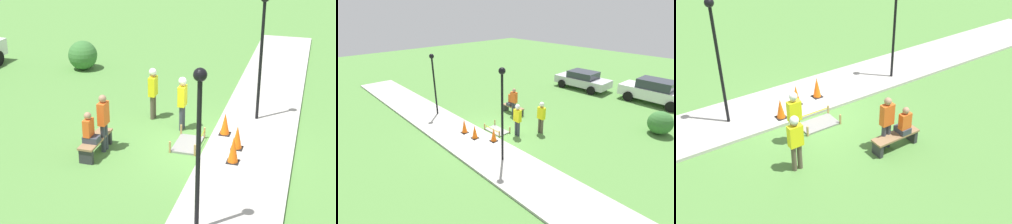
# 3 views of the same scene
# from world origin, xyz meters

# --- Properties ---
(ground_plane) EXTENTS (60.00, 60.00, 0.00)m
(ground_plane) POSITION_xyz_m (0.00, 0.00, 0.00)
(ground_plane) COLOR #51843D
(sidewalk) EXTENTS (28.00, 2.52, 0.10)m
(sidewalk) POSITION_xyz_m (0.00, -1.26, 0.05)
(sidewalk) COLOR #ADAAA3
(sidewalk) RESTS_ON ground_plane
(wet_concrete_patch) EXTENTS (1.29, 0.79, 0.36)m
(wet_concrete_patch) POSITION_xyz_m (0.01, 0.56, 0.04)
(wet_concrete_patch) COLOR gray
(wet_concrete_patch) RESTS_ON ground_plane
(traffic_cone_near_patch) EXTENTS (0.34, 0.34, 0.77)m
(traffic_cone_near_patch) POSITION_xyz_m (-0.86, -0.94, 0.48)
(traffic_cone_near_patch) COLOR black
(traffic_cone_near_patch) RESTS_ON sidewalk
(traffic_cone_far_patch) EXTENTS (0.34, 0.34, 0.72)m
(traffic_cone_far_patch) POSITION_xyz_m (0.01, -0.91, 0.45)
(traffic_cone_far_patch) COLOR black
(traffic_cone_far_patch) RESTS_ON sidewalk
(traffic_cone_sidewalk_edge) EXTENTS (0.34, 0.34, 0.70)m
(traffic_cone_sidewalk_edge) POSITION_xyz_m (0.88, -0.39, 0.44)
(traffic_cone_sidewalk_edge) COLOR black
(traffic_cone_sidewalk_edge) RESTS_ON sidewalk
(park_bench) EXTENTS (1.54, 0.44, 0.47)m
(park_bench) POSITION_xyz_m (-1.23, 2.97, 0.33)
(park_bench) COLOR #2D2D33
(park_bench) RESTS_ON ground_plane
(person_seated_on_bench) EXTENTS (0.36, 0.44, 0.89)m
(person_seated_on_bench) POSITION_xyz_m (-1.49, 3.02, 0.82)
(person_seated_on_bench) COLOR #383D47
(person_seated_on_bench) RESTS_ON park_bench
(worker_supervisor) EXTENTS (0.40, 0.25, 1.75)m
(worker_supervisor) POSITION_xyz_m (1.10, 1.03, 1.04)
(worker_supervisor) COLOR #383D47
(worker_supervisor) RESTS_ON ground_plane
(worker_assistant) EXTENTS (0.40, 0.25, 1.75)m
(worker_assistant) POSITION_xyz_m (1.70, 2.19, 1.04)
(worker_assistant) COLOR brown
(worker_assistant) RESTS_ON ground_plane
(bystander_in_orange_shirt) EXTENTS (0.40, 0.23, 1.72)m
(bystander_in_orange_shirt) POSITION_xyz_m (-1.00, 2.80, 0.98)
(bystander_in_orange_shirt) COLOR #383D47
(bystander_in_orange_shirt) RESTS_ON ground_plane
(lamppost_near) EXTENTS (0.28, 0.28, 4.09)m
(lamppost_near) POSITION_xyz_m (2.41, -1.17, 2.76)
(lamppost_near) COLOR black
(lamppost_near) RESTS_ON sidewalk
(lamppost_far) EXTENTS (0.28, 0.28, 3.69)m
(lamppost_far) POSITION_xyz_m (-4.19, -0.72, 2.53)
(lamppost_far) COLOR black
(lamppost_far) RESTS_ON sidewalk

